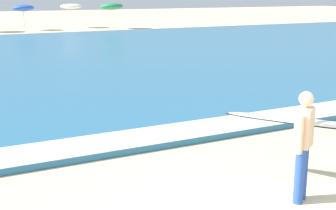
{
  "coord_description": "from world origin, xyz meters",
  "views": [
    {
      "loc": [
        -3.85,
        -3.87,
        3.14
      ],
      "look_at": [
        0.04,
        3.68,
        1.1
      ],
      "focal_mm": 50.24,
      "sensor_mm": 36.0,
      "label": 1
    }
  ],
  "objects_px": {
    "beach_umbrella_6": "(112,6)",
    "beach_umbrella_5": "(71,6)",
    "surfer_with_board": "(308,132)",
    "beach_umbrella_4": "(23,8)"
  },
  "relations": [
    {
      "from": "surfer_with_board",
      "to": "beach_umbrella_4",
      "type": "height_order",
      "value": "beach_umbrella_4"
    },
    {
      "from": "beach_umbrella_4",
      "to": "beach_umbrella_6",
      "type": "bearing_deg",
      "value": -12.75
    },
    {
      "from": "surfer_with_board",
      "to": "beach_umbrella_4",
      "type": "distance_m",
      "value": 35.96
    },
    {
      "from": "surfer_with_board",
      "to": "beach_umbrella_6",
      "type": "bearing_deg",
      "value": 74.26
    },
    {
      "from": "beach_umbrella_6",
      "to": "beach_umbrella_5",
      "type": "bearing_deg",
      "value": 136.39
    },
    {
      "from": "beach_umbrella_5",
      "to": "beach_umbrella_6",
      "type": "height_order",
      "value": "beach_umbrella_6"
    },
    {
      "from": "surfer_with_board",
      "to": "beach_umbrella_6",
      "type": "height_order",
      "value": "beach_umbrella_6"
    },
    {
      "from": "surfer_with_board",
      "to": "beach_umbrella_6",
      "type": "xyz_separation_m",
      "value": [
        9.65,
        34.23,
        0.89
      ]
    },
    {
      "from": "beach_umbrella_4",
      "to": "beach_umbrella_5",
      "type": "bearing_deg",
      "value": 13.67
    },
    {
      "from": "beach_umbrella_6",
      "to": "surfer_with_board",
      "type": "bearing_deg",
      "value": -105.74
    }
  ]
}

